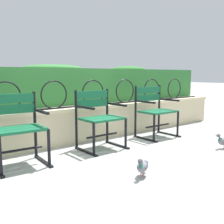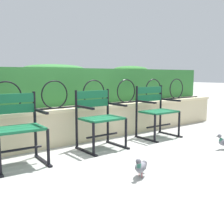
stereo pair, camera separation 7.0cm
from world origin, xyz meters
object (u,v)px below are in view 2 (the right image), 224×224
Objects in this scene: park_chair_centre at (99,117)px; park_chair_right at (156,110)px; park_chair_left at (17,126)px; pigeon_far_side at (141,166)px.

park_chair_right reaches higher than park_chair_centre.
park_chair_left reaches higher than park_chair_centre.
park_chair_centre is at bearing 75.87° from pigeon_far_side.
park_chair_centre is 1.17m from park_chair_right.
park_chair_right reaches higher than park_chair_left.
park_chair_left is 1.50m from pigeon_far_side.
park_chair_left is 1.01× the size of park_chair_centre.
pigeon_far_side is at bearing -53.35° from park_chair_left.
park_chair_centre reaches higher than pigeon_far_side.
pigeon_far_side is (0.87, -1.17, -0.35)m from park_chair_left.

